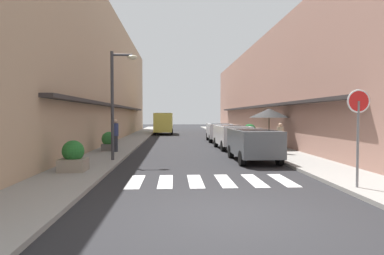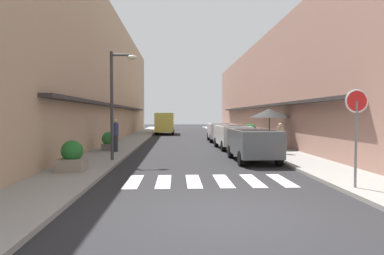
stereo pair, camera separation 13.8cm
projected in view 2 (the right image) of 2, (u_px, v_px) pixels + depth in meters
ground_plane at (190, 142)px, 26.14m from camera, size 104.72×104.72×0.00m
sidewalk_left at (130, 142)px, 25.92m from camera, size 2.26×66.64×0.12m
sidewalk_right at (249, 141)px, 26.35m from camera, size 2.26×66.64×0.12m
building_row_left at (86, 78)px, 26.95m from camera, size 5.50×44.84×10.25m
building_row_right at (289, 91)px, 27.75m from camera, size 5.50×44.84×8.28m
crosswalk at (208, 181)px, 10.76m from camera, size 5.20×2.20×0.01m
parked_car_near at (253, 141)px, 15.27m from camera, size 1.84×4.01×1.47m
parked_car_mid at (232, 134)px, 20.96m from camera, size 1.91×4.13×1.47m
parked_car_far at (220, 130)px, 27.05m from camera, size 1.90×4.18×1.47m
delivery_van at (165, 122)px, 37.57m from camera, size 2.06×5.42×2.37m
round_street_sign at (356, 112)px, 9.19m from camera, size 0.65×0.07×2.70m
street_lamp at (116, 93)px, 14.95m from camera, size 1.19×0.28×4.81m
cafe_umbrella at (269, 113)px, 20.40m from camera, size 2.42×2.42×2.40m
planter_corner at (72, 157)px, 12.02m from camera, size 0.91×0.91×1.10m
planter_midblock at (109, 141)px, 19.02m from camera, size 0.81×0.81×1.06m
planter_far at (250, 133)px, 25.19m from camera, size 1.02×1.02×1.34m
pedestrian_walking_near at (280, 138)px, 17.47m from camera, size 0.34×0.34×1.59m
pedestrian_walking_far at (115, 134)px, 18.37m from camera, size 0.34×0.34×1.79m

